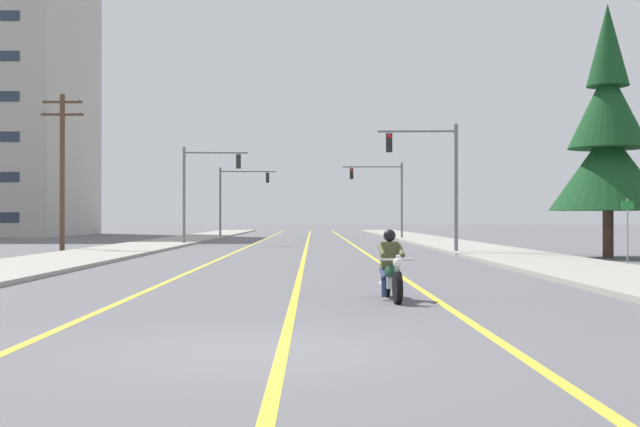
# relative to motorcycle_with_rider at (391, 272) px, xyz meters

# --- Properties ---
(ground_plane) EXTENTS (400.00, 400.00, 0.00)m
(ground_plane) POSITION_rel_motorcycle_with_rider_xyz_m (-2.21, -6.25, -0.59)
(ground_plane) COLOR #5B5B60
(lane_stripe_center) EXTENTS (0.16, 100.00, 0.01)m
(lane_stripe_center) POSITION_rel_motorcycle_with_rider_xyz_m (-2.01, 38.75, -0.58)
(lane_stripe_center) COLOR yellow
(lane_stripe_center) RESTS_ON ground
(lane_stripe_left) EXTENTS (0.16, 100.00, 0.01)m
(lane_stripe_left) POSITION_rel_motorcycle_with_rider_xyz_m (-5.50, 38.75, -0.58)
(lane_stripe_left) COLOR yellow
(lane_stripe_left) RESTS_ON ground
(lane_stripe_right) EXTENTS (0.16, 100.00, 0.01)m
(lane_stripe_right) POSITION_rel_motorcycle_with_rider_xyz_m (0.94, 38.75, -0.58)
(lane_stripe_right) COLOR yellow
(lane_stripe_right) RESTS_ON ground
(sidewalk_kerb_right) EXTENTS (4.40, 110.00, 0.14)m
(sidewalk_kerb_right) POSITION_rel_motorcycle_with_rider_xyz_m (7.00, 33.75, -0.52)
(sidewalk_kerb_right) COLOR #9E998E
(sidewalk_kerb_right) RESTS_ON ground
(sidewalk_kerb_left) EXTENTS (4.40, 110.00, 0.14)m
(sidewalk_kerb_left) POSITION_rel_motorcycle_with_rider_xyz_m (-11.42, 33.75, -0.52)
(sidewalk_kerb_left) COLOR #9E998E
(sidewalk_kerb_left) RESTS_ON ground
(motorcycle_with_rider) EXTENTS (0.70, 2.19, 1.46)m
(motorcycle_with_rider) POSITION_rel_motorcycle_with_rider_xyz_m (0.00, 0.00, 0.00)
(motorcycle_with_rider) COLOR black
(motorcycle_with_rider) RESTS_ON ground
(traffic_signal_near_right) EXTENTS (3.84, 0.37, 6.20)m
(traffic_signal_near_right) POSITION_rel_motorcycle_with_rider_xyz_m (4.15, 21.32, 3.44)
(traffic_signal_near_right) COLOR slate
(traffic_signal_near_right) RESTS_ON ground
(traffic_signal_near_left) EXTENTS (4.13, 0.50, 6.20)m
(traffic_signal_near_left) POSITION_rel_motorcycle_with_rider_xyz_m (-8.64, 33.82, 3.46)
(traffic_signal_near_left) COLOR slate
(traffic_signal_near_left) RESTS_ON ground
(traffic_signal_mid_right) EXTENTS (4.86, 0.37, 6.20)m
(traffic_signal_mid_right) POSITION_rel_motorcycle_with_rider_xyz_m (4.17, 47.53, 3.51)
(traffic_signal_mid_right) COLOR slate
(traffic_signal_mid_right) RESTS_ON ground
(traffic_signal_mid_left) EXTENTS (5.02, 0.49, 6.20)m
(traffic_signal_mid_left) POSITION_rel_motorcycle_with_rider_xyz_m (-8.43, 54.09, 3.52)
(traffic_signal_mid_left) COLOR slate
(traffic_signal_mid_left) RESTS_ON ground
(utility_pole_left_near) EXTENTS (2.21, 0.26, 8.13)m
(utility_pole_left_near) POSITION_rel_motorcycle_with_rider_xyz_m (-14.66, 24.83, 3.83)
(utility_pole_left_near) COLOR #4C3828
(utility_pole_left_near) RESTS_ON ground
(conifer_tree_right_verge_near) EXTENTS (4.95, 4.95, 10.90)m
(conifer_tree_right_verge_near) POSITION_rel_motorcycle_with_rider_xyz_m (11.01, 17.35, 4.41)
(conifer_tree_right_verge_near) COLOR #423023
(conifer_tree_right_verge_near) RESTS_ON ground
(street_sign) EXTENTS (0.44, 0.07, 2.40)m
(street_sign) POSITION_rel_motorcycle_with_rider_xyz_m (9.56, 11.61, 0.91)
(street_sign) COLOR gray
(street_sign) RESTS_ON ground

